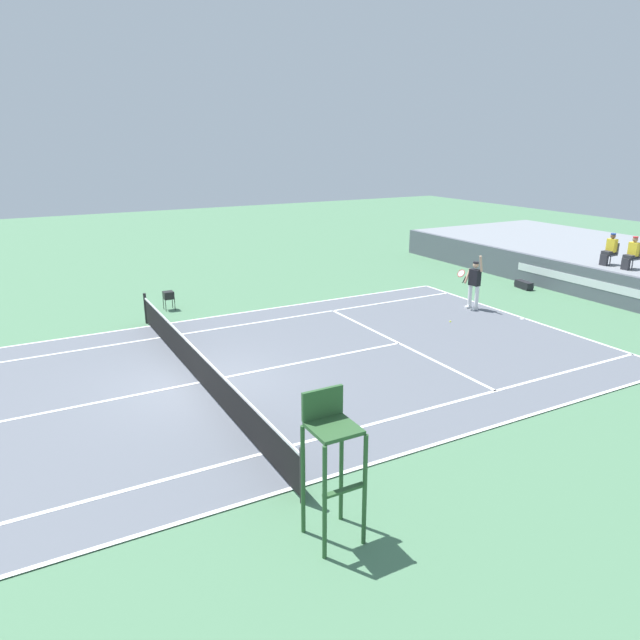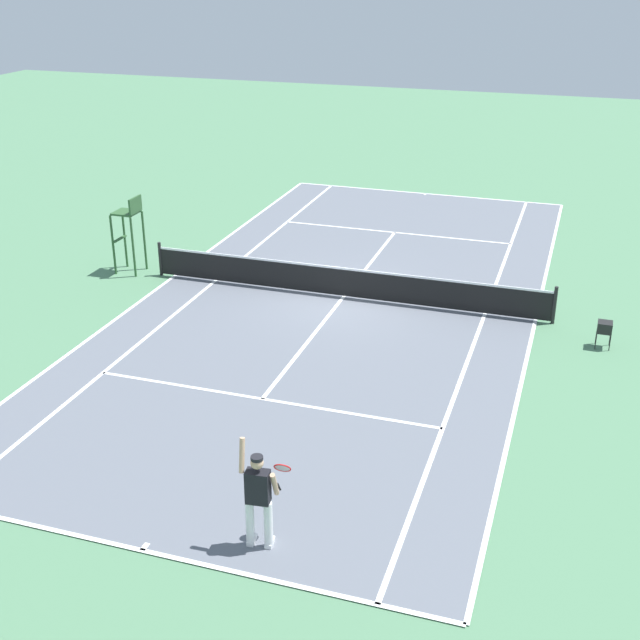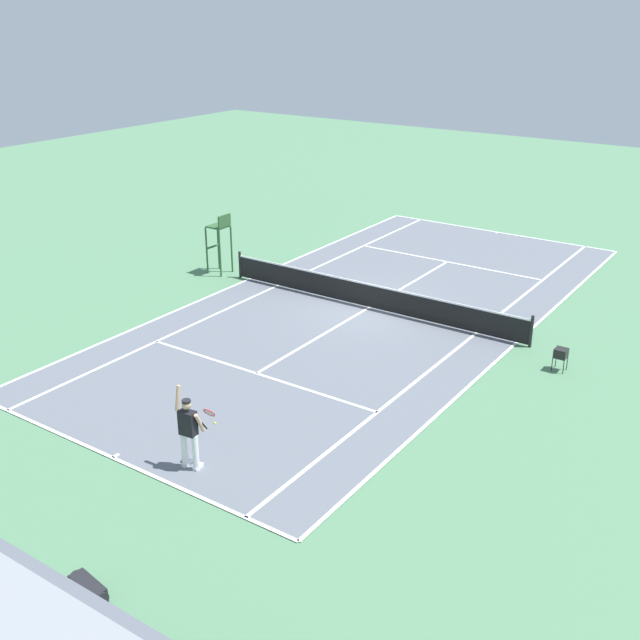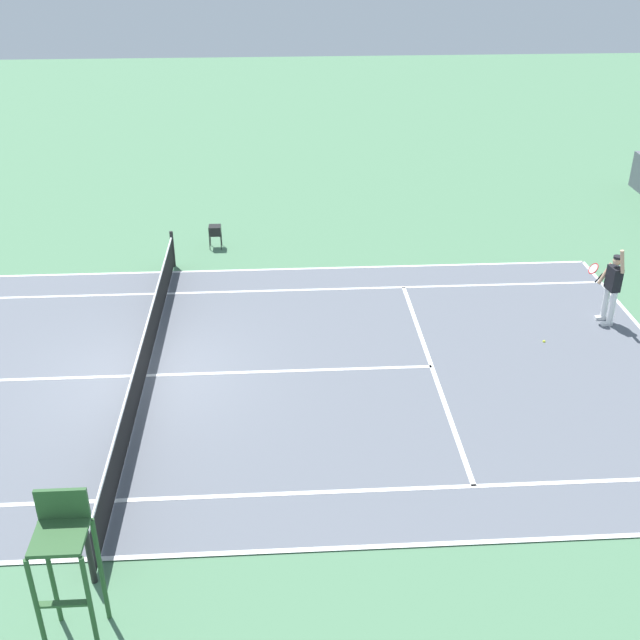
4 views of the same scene
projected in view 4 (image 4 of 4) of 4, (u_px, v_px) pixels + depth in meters
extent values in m
plane|color=#4C7A56|center=(146.00, 376.00, 17.36)|extent=(80.00, 80.00, 0.00)
cube|color=slate|center=(146.00, 376.00, 17.36)|extent=(10.98, 23.78, 0.02)
cube|color=white|center=(173.00, 272.00, 22.18)|extent=(0.10, 23.78, 0.01)
cube|color=white|center=(100.00, 559.00, 12.53)|extent=(0.10, 23.78, 0.01)
cube|color=white|center=(167.00, 294.00, 20.96)|extent=(0.10, 23.78, 0.01)
cube|color=white|center=(115.00, 501.00, 13.74)|extent=(0.10, 23.78, 0.01)
cube|color=white|center=(432.00, 366.00, 17.69)|extent=(8.22, 0.10, 0.01)
cube|color=white|center=(146.00, 375.00, 17.35)|extent=(0.10, 12.80, 0.01)
cylinder|color=black|center=(173.00, 249.00, 22.33)|extent=(0.10, 0.10, 1.07)
cylinder|color=black|center=(90.00, 556.00, 11.89)|extent=(0.10, 0.10, 1.07)
cube|color=black|center=(144.00, 358.00, 17.14)|extent=(11.78, 0.02, 0.84)
cube|color=white|center=(142.00, 341.00, 16.94)|extent=(11.78, 0.03, 0.06)
cylinder|color=white|center=(612.00, 309.00, 19.22)|extent=(0.15, 0.15, 0.92)
cylinder|color=white|center=(605.00, 303.00, 19.50)|extent=(0.15, 0.15, 0.92)
cube|color=white|center=(606.00, 324.00, 19.40)|extent=(0.15, 0.29, 0.10)
cube|color=white|center=(600.00, 318.00, 19.68)|extent=(0.15, 0.29, 0.10)
cube|color=black|center=(614.00, 278.00, 19.00)|extent=(0.42, 0.28, 0.60)
sphere|color=tan|center=(617.00, 261.00, 18.77)|extent=(0.22, 0.22, 0.22)
cylinder|color=black|center=(618.00, 257.00, 18.73)|extent=(0.21, 0.21, 0.06)
cylinder|color=tan|center=(622.00, 262.00, 18.50)|extent=(0.11, 0.22, 0.61)
cylinder|color=tan|center=(605.00, 274.00, 19.20)|extent=(0.13, 0.33, 0.56)
cylinder|color=black|center=(599.00, 278.00, 19.28)|extent=(0.06, 0.19, 0.25)
torus|color=red|center=(593.00, 269.00, 19.14)|extent=(0.32, 0.23, 0.26)
cylinder|color=silver|center=(593.00, 269.00, 19.14)|extent=(0.29, 0.19, 0.22)
sphere|color=#D1E533|center=(544.00, 341.00, 18.67)|extent=(0.07, 0.07, 0.07)
cylinder|color=#2D562D|center=(91.00, 610.00, 10.47)|extent=(0.07, 0.07, 1.90)
cylinder|color=#2D562D|center=(38.00, 612.00, 10.43)|extent=(0.07, 0.07, 1.90)
cylinder|color=#2D562D|center=(101.00, 570.00, 11.09)|extent=(0.07, 0.07, 1.90)
cylinder|color=#2D562D|center=(51.00, 573.00, 11.05)|extent=(0.07, 0.07, 1.90)
cube|color=#2D562D|center=(59.00, 537.00, 10.30)|extent=(0.70, 0.70, 0.06)
cube|color=#2D562D|center=(62.00, 504.00, 10.48)|extent=(0.06, 0.70, 0.48)
cube|color=#2D562D|center=(64.00, 604.00, 10.44)|extent=(0.10, 0.70, 0.04)
cube|color=black|center=(215.00, 230.00, 23.53)|extent=(0.36, 0.36, 0.28)
cylinder|color=black|center=(210.00, 239.00, 23.84)|extent=(0.02, 0.02, 0.42)
cylinder|color=black|center=(210.00, 243.00, 23.54)|extent=(0.02, 0.02, 0.42)
cylinder|color=black|center=(222.00, 239.00, 23.86)|extent=(0.02, 0.02, 0.42)
cylinder|color=black|center=(221.00, 243.00, 23.56)|extent=(0.02, 0.02, 0.42)
ellipsoid|color=#D1E533|center=(215.00, 228.00, 23.49)|extent=(0.30, 0.30, 0.12)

